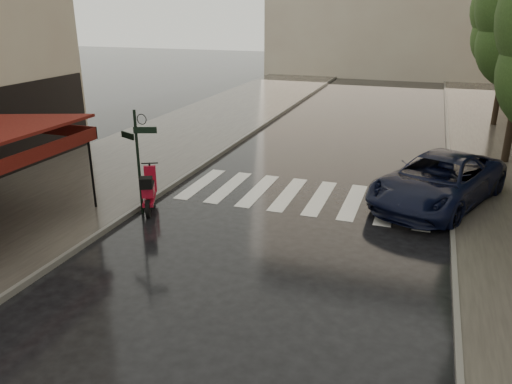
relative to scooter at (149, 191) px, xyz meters
The scene contains 9 objects.
ground 3.62m from the scooter, 71.05° to the right, with size 120.00×120.00×0.00m, color black.
sidewalk_near 9.27m from the scooter, 111.17° to the left, with size 6.00×60.00×0.12m, color #38332D.
curb_near 8.65m from the scooter, 91.93° to the left, with size 0.12×60.00×0.16m, color #595651.
curb_far 12.20m from the scooter, 45.06° to the left, with size 0.12×60.00×0.16m, color #595651.
crosswalk 4.93m from the scooter, 32.42° to the left, with size 7.85×3.20×0.01m.
signpost 1.30m from the scooter, 95.29° to the right, with size 1.17×0.29×3.10m.
tree_far 19.64m from the scooter, 55.20° to the left, with size 3.80×3.80×8.16m.
scooter is the anchor object (origin of this frame).
parked_car 8.80m from the scooter, 21.90° to the left, with size 2.56×5.56×1.55m, color black.
Camera 1 is at (6.47, -8.80, 5.74)m, focal length 35.00 mm.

